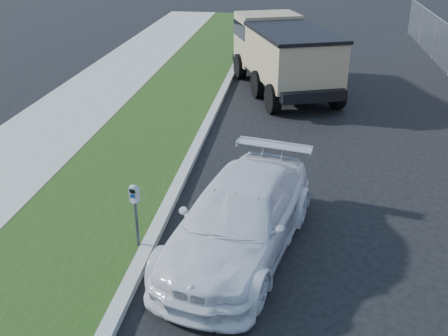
# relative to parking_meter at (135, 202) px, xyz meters

# --- Properties ---
(ground) EXTENTS (120.00, 120.00, 0.00)m
(ground) POSITION_rel_parking_meter_xyz_m (2.77, 0.72, -1.03)
(ground) COLOR black
(ground) RESTS_ON ground
(streetside) EXTENTS (6.12, 50.00, 0.15)m
(streetside) POSITION_rel_parking_meter_xyz_m (-2.80, 2.72, -0.96)
(streetside) COLOR gray
(streetside) RESTS_ON ground
(parking_meter) EXTENTS (0.20, 0.16, 1.26)m
(parking_meter) POSITION_rel_parking_meter_xyz_m (0.00, 0.00, 0.00)
(parking_meter) COLOR #3F4247
(parking_meter) RESTS_ON ground
(white_wagon) EXTENTS (2.94, 5.06, 1.38)m
(white_wagon) POSITION_rel_parking_meter_xyz_m (1.84, 0.33, -0.34)
(white_wagon) COLOR white
(white_wagon) RESTS_ON ground
(dump_truck) EXTENTS (4.29, 6.59, 2.43)m
(dump_truck) POSITION_rel_parking_meter_xyz_m (2.18, 10.92, 0.34)
(dump_truck) COLOR black
(dump_truck) RESTS_ON ground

